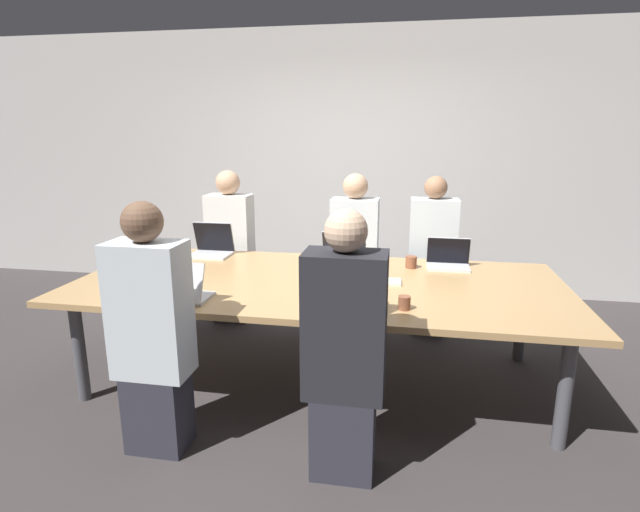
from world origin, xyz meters
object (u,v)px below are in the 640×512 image
at_px(person_near_midright, 344,353).
at_px(cup_near_midright, 404,303).
at_px(laptop_near_midright, 360,298).
at_px(person_far_left, 231,249).
at_px(cup_far_center, 310,256).
at_px(laptop_far_left, 212,246).
at_px(person_near_left, 152,334).
at_px(laptop_far_center, 343,254).
at_px(cup_far_right, 411,262).
at_px(laptop_far_right, 448,259).
at_px(stapler, 320,289).
at_px(laptop_near_left, 179,290).
at_px(person_far_right, 432,259).
at_px(person_far_center, 354,257).

distance_m(person_near_midright, cup_near_midright, 0.59).
bearing_deg(laptop_near_midright, person_far_left, -48.57).
height_order(cup_far_center, laptop_far_left, laptop_far_left).
distance_m(person_near_left, laptop_far_center, 1.70).
relative_size(laptop_far_left, person_far_left, 0.24).
distance_m(cup_far_right, person_near_midright, 1.47).
bearing_deg(laptop_far_right, laptop_near_midright, -118.47).
bearing_deg(person_near_left, cup_near_midright, -160.27).
xyz_separation_m(cup_far_center, stapler, (0.22, -0.75, -0.02)).
height_order(person_far_left, stapler, person_far_left).
bearing_deg(cup_far_right, laptop_far_left, 175.83).
bearing_deg(laptop_near_midright, laptop_far_center, -77.32).
relative_size(laptop_far_right, person_near_left, 0.23).
bearing_deg(cup_far_center, laptop_far_right, 1.07).
height_order(laptop_near_left, cup_near_midright, laptop_near_left).
height_order(cup_far_right, laptop_far_left, laptop_far_left).
height_order(person_near_midright, laptop_far_center, person_near_midright).
xyz_separation_m(laptop_near_left, person_near_left, (0.02, -0.38, -0.13)).
relative_size(person_far_right, laptop_far_center, 4.00).
bearing_deg(laptop_far_right, person_far_left, 165.81).
height_order(laptop_near_left, cup_far_center, laptop_near_left).
bearing_deg(cup_far_right, cup_far_center, 176.46).
bearing_deg(person_near_midright, laptop_far_center, -82.12).
height_order(person_near_left, person_near_midright, person_near_left).
bearing_deg(laptop_far_center, cup_near_midright, -63.95).
relative_size(laptop_near_midright, cup_far_center, 3.46).
xyz_separation_m(person_far_right, person_near_left, (-1.54, -1.99, 0.01)).
bearing_deg(laptop_far_center, cup_far_right, -8.20).
bearing_deg(cup_near_midright, person_far_center, 107.67).
relative_size(laptop_near_midright, person_far_center, 0.22).
relative_size(cup_far_center, stapler, 0.59).
bearing_deg(person_far_right, laptop_far_center, -143.94).
bearing_deg(person_far_center, person_near_left, -115.03).
bearing_deg(laptop_far_center, stapler, -93.22).
distance_m(cup_near_midright, laptop_far_center, 1.12).
distance_m(person_far_right, person_far_center, 0.67).
distance_m(person_far_right, cup_near_midright, 1.54).
xyz_separation_m(laptop_near_midright, person_near_midright, (-0.03, -0.46, -0.13)).
xyz_separation_m(person_far_right, laptop_far_left, (-1.81, -0.47, 0.15)).
bearing_deg(laptop_far_right, cup_near_midright, -107.26).
height_order(person_near_left, person_far_center, person_near_left).
height_order(laptop_near_midright, person_far_left, person_far_left).
distance_m(laptop_near_midright, person_far_left, 2.04).
relative_size(laptop_far_center, stapler, 2.25).
distance_m(laptop_near_left, laptop_far_center, 1.39).
bearing_deg(cup_near_midright, person_near_left, -160.27).
relative_size(cup_far_right, cup_far_center, 0.99).
bearing_deg(person_far_center, laptop_far_right, -28.45).
xyz_separation_m(person_far_right, laptop_far_center, (-0.71, -0.51, 0.14)).
distance_m(laptop_far_center, laptop_far_left, 1.11).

